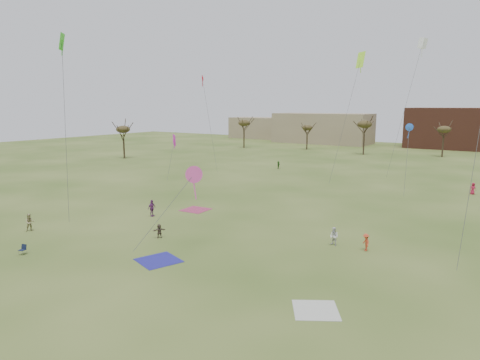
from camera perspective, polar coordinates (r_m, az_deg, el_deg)
The scene contains 17 objects.
ground at distance 35.31m, azimuth -11.12°, elevation -11.66°, with size 260.00×260.00×0.00m, color #344F18.
spectator_fore_b at distance 49.62m, azimuth -26.05°, elevation -5.07°, with size 0.88×0.69×1.82m, color tan.
spectator_fore_c at distance 43.17m, azimuth -10.63°, elevation -6.64°, with size 1.29×0.41×1.39m, color brown.
flyer_mid_b at distance 40.41m, azimuth 16.32°, elevation -7.91°, with size 1.01×0.58×1.57m, color #D04627.
spectator_mid_d at distance 51.39m, azimuth -11.59°, elevation -3.67°, with size 1.15×0.48×1.96m, color #7D3683.
spectator_mid_e at distance 41.09m, azimuth 12.34°, elevation -7.32°, with size 0.84×0.65×1.72m, color white.
flyer_far_a at distance 88.40m, azimuth 5.11°, elevation 2.01°, with size 1.41×0.45×1.52m, color #2D6321.
flyer_far_b at distance 71.23m, azimuth 28.45°, elevation -1.00°, with size 0.84×0.55×1.72m, color #AF1E3E.
blanket_blue at distance 37.34m, azimuth -10.72°, elevation -10.43°, with size 3.18×3.18×0.03m, color #232293.
blanket_cream at distance 28.98m, azimuth 9.99°, elevation -16.62°, with size 2.81×2.81×0.03m, color silver.
blanket_plum at distance 53.92m, azimuth -5.89°, elevation -3.94°, with size 3.08×3.08×0.03m, color #AB345D.
camp_chair_left at distance 42.49m, azimuth -26.84°, elevation -8.46°, with size 0.64×0.67×0.87m.
kites_aloft at distance 65.17m, azimuth 16.58°, elevation 14.62°, with size 58.41×54.13×26.33m.
tree_line at distance 105.67m, azimuth 19.42°, elevation 6.23°, with size 117.44×49.32×8.91m.
building_tan at distance 150.13m, azimuth 10.87°, elevation 6.74°, with size 32.00×14.00×10.00m, color #937F60.
building_brick at distance 144.41m, azimuth 26.54°, elevation 6.16°, with size 26.00×16.00×12.00m, color brown.
building_tan_west at distance 170.12m, azimuth 2.40°, elevation 6.93°, with size 20.00×12.00×8.00m, color #937F60.
Camera 1 is at (23.43, -23.06, 12.88)m, focal length 32.24 mm.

